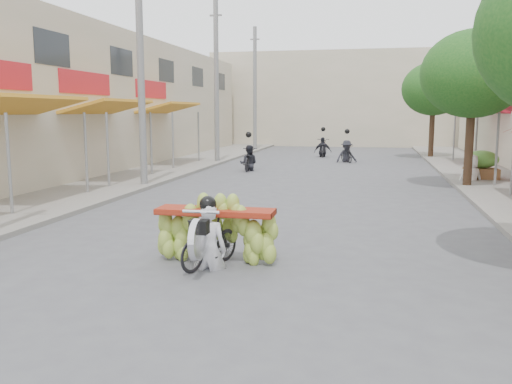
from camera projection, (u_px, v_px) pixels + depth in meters
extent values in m
plane|color=#515155|center=(157.00, 350.00, 5.89)|extent=(120.00, 120.00, 0.00)
cube|color=gray|center=(138.00, 174.00, 21.84)|extent=(4.00, 60.00, 0.12)
cube|color=gray|center=(510.00, 184.00, 18.94)|extent=(4.00, 60.00, 0.12)
cube|color=#BDB095|center=(7.00, 101.00, 21.47)|extent=(8.00, 40.00, 6.00)
cube|color=orange|center=(22.00, 105.00, 14.70)|extent=(1.77, 4.00, 0.53)
cylinder|color=slate|center=(9.00, 166.00, 13.00)|extent=(0.08, 0.08, 2.55)
cylinder|color=slate|center=(86.00, 155.00, 16.49)|extent=(0.08, 0.08, 2.55)
cube|color=orange|center=(109.00, 107.00, 19.53)|extent=(1.77, 4.00, 0.53)
cylinder|color=slate|center=(108.00, 151.00, 17.84)|extent=(0.08, 0.08, 2.55)
cylinder|color=slate|center=(151.00, 145.00, 21.32)|extent=(0.08, 0.08, 2.55)
cube|color=red|center=(86.00, 83.00, 19.59)|extent=(0.10, 3.50, 0.80)
cube|color=orange|center=(169.00, 108.00, 25.34)|extent=(1.77, 4.00, 0.53)
cylinder|color=slate|center=(173.00, 142.00, 23.64)|extent=(0.08, 0.08, 2.55)
cylinder|color=slate|center=(199.00, 138.00, 27.12)|extent=(0.08, 0.08, 2.55)
cube|color=red|center=(151.00, 89.00, 25.39)|extent=(0.10, 3.50, 0.80)
cube|color=#1E2328|center=(52.00, 48.00, 17.51)|extent=(0.08, 2.00, 1.10)
cube|color=#1E2328|center=(121.00, 62.00, 22.35)|extent=(0.08, 2.00, 1.10)
cube|color=#1E2328|center=(166.00, 71.00, 27.18)|extent=(0.08, 2.00, 1.10)
cube|color=#1E2328|center=(197.00, 77.00, 32.02)|extent=(0.08, 2.00, 1.10)
cube|color=#1E2328|center=(220.00, 82.00, 36.86)|extent=(0.08, 2.00, 1.10)
cube|color=maroon|center=(512.00, 107.00, 19.48)|extent=(1.77, 4.20, 0.53)
cylinder|color=slate|center=(497.00, 151.00, 18.03)|extent=(0.08, 0.08, 2.55)
cylinder|color=slate|center=(476.00, 144.00, 21.71)|extent=(0.08, 0.08, 2.55)
cube|color=maroon|center=(480.00, 108.00, 25.29)|extent=(1.77, 4.20, 0.53)
cylinder|color=slate|center=(467.00, 141.00, 23.83)|extent=(0.08, 0.08, 2.55)
cylinder|color=slate|center=(454.00, 137.00, 27.51)|extent=(0.08, 0.08, 2.55)
cube|color=#BDB095|center=(344.00, 100.00, 42.12)|extent=(20.00, 6.00, 7.00)
cylinder|color=slate|center=(141.00, 68.00, 18.02)|extent=(0.24, 0.24, 8.00)
cylinder|color=slate|center=(216.00, 82.00, 26.73)|extent=(0.24, 0.24, 8.00)
cube|color=slate|center=(216.00, 15.00, 26.26)|extent=(0.60, 0.08, 0.08)
cylinder|color=slate|center=(255.00, 90.00, 35.43)|extent=(0.24, 0.24, 8.00)
cube|color=slate|center=(255.00, 39.00, 34.96)|extent=(0.60, 0.08, 0.08)
cylinder|color=#3A2719|center=(469.00, 141.00, 18.07)|extent=(0.28, 0.28, 3.20)
ellipsoid|color=#205218|center=(473.00, 74.00, 17.75)|extent=(3.40, 3.40, 2.90)
cylinder|color=#3A2719|center=(432.00, 129.00, 29.68)|extent=(0.28, 0.28, 3.20)
ellipsoid|color=#205218|center=(434.00, 89.00, 29.36)|extent=(3.40, 3.40, 2.90)
cube|color=brown|center=(481.00, 172.00, 20.02)|extent=(1.20, 0.80, 0.50)
ellipsoid|color=#599B3A|center=(482.00, 156.00, 19.94)|extent=(1.20, 0.88, 0.66)
imported|color=black|center=(210.00, 241.00, 9.00)|extent=(0.96, 1.54, 0.88)
cylinder|color=silver|center=(197.00, 240.00, 8.34)|extent=(0.10, 0.66, 0.66)
cube|color=black|center=(199.00, 227.00, 8.41)|extent=(0.28, 0.22, 0.22)
cylinder|color=silver|center=(201.00, 212.00, 8.48)|extent=(0.60, 0.05, 0.05)
cube|color=maroon|center=(216.00, 211.00, 9.27)|extent=(2.03, 0.55, 0.10)
imported|color=silver|center=(208.00, 202.00, 8.85)|extent=(0.58, 0.43, 1.61)
sphere|color=black|center=(207.00, 155.00, 8.71)|extent=(0.28, 0.28, 0.28)
imported|color=white|center=(472.00, 154.00, 19.44)|extent=(1.05, 0.80, 1.88)
imported|color=black|center=(249.00, 160.00, 23.72)|extent=(0.77, 1.76, 0.96)
imported|color=#222329|center=(249.00, 145.00, 23.63)|extent=(0.83, 0.54, 1.65)
sphere|color=black|center=(249.00, 135.00, 23.56)|extent=(0.26, 0.26, 0.26)
imported|color=black|center=(347.00, 153.00, 27.64)|extent=(1.03, 1.62, 0.92)
imported|color=#222329|center=(347.00, 140.00, 27.54)|extent=(1.19, 0.92, 1.65)
sphere|color=black|center=(347.00, 131.00, 27.47)|extent=(0.26, 0.26, 0.26)
imported|color=black|center=(323.00, 148.00, 30.96)|extent=(0.77, 1.82, 1.00)
imported|color=#222329|center=(323.00, 137.00, 30.86)|extent=(1.00, 0.60, 1.65)
sphere|color=black|center=(323.00, 129.00, 30.80)|extent=(0.26, 0.26, 0.26)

